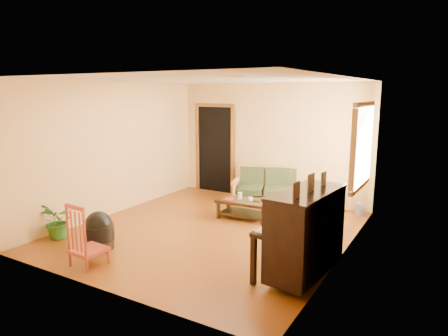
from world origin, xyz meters
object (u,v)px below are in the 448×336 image
Objects in this scene: red_chair at (88,234)px; potted_plant at (58,221)px; armchair at (313,225)px; piano at (306,235)px; footstool at (99,235)px; coffee_table at (245,209)px; sofa at (277,186)px; ceramic_crock at (360,209)px.

red_chair is 1.50× the size of potted_plant.
armchair is 1.06m from piano.
armchair is at bearing 24.64° from potted_plant.
armchair reaches higher than footstool.
potted_plant is (-2.16, -2.51, 0.12)m from coffee_table.
sofa is at bearing 58.75° from potted_plant.
sofa is at bearing 119.38° from armchair.
potted_plant is (-2.29, -3.78, -0.10)m from sofa.
ceramic_crock is (3.13, 3.83, -0.10)m from footstool.
armchair is 4.14m from potted_plant.
sofa is 4.00m from footstool.
piano reaches higher than sofa.
potted_plant is (-1.25, 0.46, -0.15)m from red_chair.
red_chair is (-2.73, -1.17, -0.13)m from piano.
piano is 1.46× the size of red_chair.
footstool is 1.92× the size of ceramic_crock.
coffee_table is at bearing -116.21° from sofa.
coffee_table is 1.68× the size of potted_plant.
piano is 5.48× the size of ceramic_crock.
potted_plant is at bearing -161.54° from armchair.
coffee_table is 2.19× the size of footstool.
armchair is 0.57× the size of piano.
piano is 3.19m from ceramic_crock.
potted_plant is (-3.98, -0.71, -0.28)m from piano.
coffee_table is 0.77× the size of piano.
footstool reaches higher than ceramic_crock.
piano is at bearing 12.28° from footstool.
piano is at bearing -84.07° from armchair.
coffee_table is at bearing 76.66° from red_chair.
red_chair is at bearing -107.02° from coffee_table.
sofa reaches higher than ceramic_crock.
armchair reaches higher than ceramic_crock.
piano reaches higher than footstool.
coffee_table is 4.20× the size of ceramic_crock.
potted_plant is (-0.91, -0.04, 0.08)m from footstool.
armchair reaches higher than potted_plant.
red_chair is at bearing -20.33° from potted_plant.
piano is (1.82, -1.81, 0.40)m from coffee_table.
ceramic_crock is at bearing 35.77° from coffee_table.
red_chair reaches higher than armchair.
sofa is 2.07× the size of red_chair.
armchair is 3.32m from footstool.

